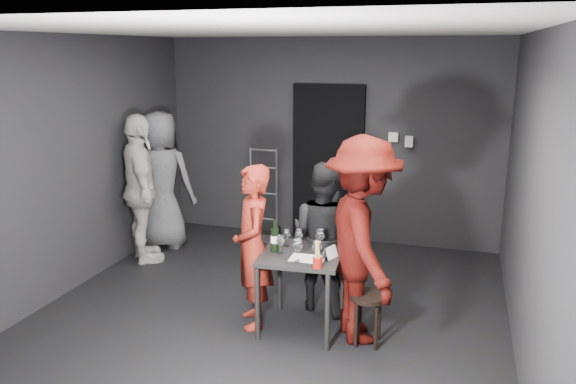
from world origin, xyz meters
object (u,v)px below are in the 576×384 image
(hand_truck, at_px, (263,222))
(bystander_grey, at_px, (160,167))
(woman_black, at_px, (324,237))
(bystander_cream, at_px, (140,174))
(man_maroon, at_px, (363,217))
(server_red, at_px, (253,245))
(wine_bottle, at_px, (275,239))
(tasting_table, at_px, (302,263))
(stool, at_px, (368,305))
(breadstick_cup, at_px, (318,255))

(hand_truck, distance_m, bystander_grey, 1.58)
(woman_black, xyz_separation_m, bystander_cream, (-2.41, 0.60, 0.34))
(man_maroon, xyz_separation_m, bystander_grey, (-2.92, 1.65, -0.07))
(server_red, xyz_separation_m, woman_black, (0.55, 0.53, -0.04))
(server_red, bearing_deg, bystander_grey, -159.80)
(hand_truck, xyz_separation_m, wine_bottle, (0.98, -2.40, 0.64))
(tasting_table, height_order, stool, tasting_table)
(stool, xyz_separation_m, man_maroon, (-0.09, 0.11, 0.76))
(hand_truck, bearing_deg, bystander_cream, -129.45)
(hand_truck, bearing_deg, tasting_table, -61.03)
(tasting_table, xyz_separation_m, bystander_cream, (-2.32, 1.10, 0.44))
(woman_black, bearing_deg, breadstick_cup, 119.78)
(tasting_table, relative_size, man_maroon, 0.33)
(server_red, distance_m, bystander_cream, 2.20)
(stool, height_order, woman_black, woman_black)
(hand_truck, relative_size, server_red, 0.79)
(wine_bottle, bearing_deg, bystander_cream, 151.36)
(stool, bearing_deg, bystander_cream, 158.00)
(hand_truck, xyz_separation_m, tasting_table, (1.23, -2.36, 0.43))
(stool, relative_size, bystander_grey, 0.22)
(server_red, xyz_separation_m, wine_bottle, (0.21, 0.00, 0.08))
(hand_truck, height_order, bystander_cream, bystander_cream)
(woman_black, xyz_separation_m, wine_bottle, (-0.33, -0.53, 0.12))
(stool, xyz_separation_m, server_red, (-1.10, 0.06, 0.42))
(hand_truck, bearing_deg, bystander_grey, -146.83)
(hand_truck, relative_size, wine_bottle, 4.06)
(bystander_cream, height_order, bystander_grey, bystander_cream)
(tasting_table, distance_m, bystander_cream, 2.61)
(server_red, bearing_deg, man_maroon, 64.55)
(stool, bearing_deg, breadstick_cup, -152.91)
(server_red, bearing_deg, breadstick_cup, 40.43)
(man_maroon, bearing_deg, woman_black, 17.15)
(hand_truck, distance_m, server_red, 2.58)
(bystander_grey, bearing_deg, wine_bottle, 137.79)
(woman_black, height_order, breadstick_cup, woman_black)
(hand_truck, height_order, wine_bottle, hand_truck)
(server_red, xyz_separation_m, bystander_grey, (-1.91, 1.70, 0.27))
(wine_bottle, bearing_deg, tasting_table, 8.88)
(tasting_table, height_order, breadstick_cup, breadstick_cup)
(server_red, height_order, man_maroon, man_maroon)
(hand_truck, distance_m, tasting_table, 2.70)
(hand_truck, relative_size, bystander_grey, 0.58)
(hand_truck, bearing_deg, man_maroon, -51.51)
(server_red, height_order, wine_bottle, server_red)
(stool, distance_m, server_red, 1.18)
(hand_truck, xyz_separation_m, breadstick_cup, (1.45, -2.67, 0.64))
(server_red, bearing_deg, woman_black, 106.03)
(server_red, height_order, bystander_grey, bystander_grey)
(man_maroon, bearing_deg, stool, -166.63)
(tasting_table, relative_size, bystander_grey, 0.35)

